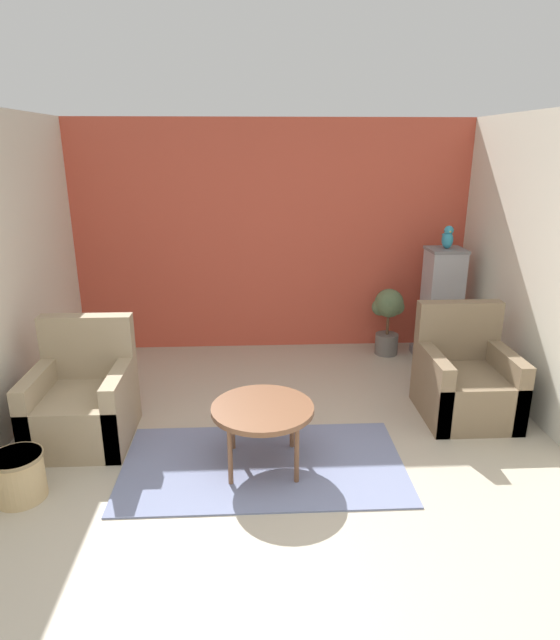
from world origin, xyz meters
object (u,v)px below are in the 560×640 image
object	(u,v)px
parrot	(447,238)
wicker_basket	(19,475)
coffee_table	(263,412)
birdcage	(441,307)
armchair_left	(83,404)
potted_plant	(388,315)
armchair_right	(465,383)

from	to	relation	value
parrot	wicker_basket	world-z (taller)	parrot
coffee_table	birdcage	xyz separation A→B (m)	(2.01, 2.05, 0.15)
coffee_table	parrot	world-z (taller)	parrot
armchair_left	potted_plant	world-z (taller)	armchair_left
armchair_left	birdcage	bearing A→B (deg)	24.45
potted_plant	armchair_left	bearing A→B (deg)	-149.33
birdcage	wicker_basket	size ratio (longest dim) A/B	3.58
parrot	potted_plant	bearing A→B (deg)	164.19
armchair_right	birdcage	world-z (taller)	birdcage
armchair_right	wicker_basket	world-z (taller)	armchair_right
armchair_right	potted_plant	bearing A→B (deg)	102.75
armchair_right	potted_plant	world-z (taller)	armchair_right
armchair_left	coffee_table	bearing A→B (deg)	-18.45
coffee_table	parrot	bearing A→B (deg)	45.66
armchair_right	potted_plant	distance (m)	1.53
coffee_table	potted_plant	world-z (taller)	potted_plant
birdcage	wicker_basket	xyz separation A→B (m)	(-3.67, -2.36, -0.42)
wicker_basket	parrot	bearing A→B (deg)	32.80
wicker_basket	armchair_left	bearing A→B (deg)	74.96
parrot	wicker_basket	xyz separation A→B (m)	(-3.67, -2.36, -1.19)
parrot	potted_plant	xyz separation A→B (m)	(-0.54, 0.15, -0.89)
coffee_table	birdcage	world-z (taller)	birdcage
wicker_basket	birdcage	bearing A→B (deg)	32.78
coffee_table	birdcage	distance (m)	2.88
coffee_table	parrot	size ratio (longest dim) A/B	3.02
armchair_left	parrot	distance (m)	3.94
armchair_right	birdcage	distance (m)	1.37
potted_plant	wicker_basket	world-z (taller)	potted_plant
birdcage	parrot	bearing A→B (deg)	90.00
coffee_table	armchair_right	bearing A→B (deg)	22.00
coffee_table	armchair_right	xyz separation A→B (m)	(1.80, 0.73, -0.14)
coffee_table	armchair_right	size ratio (longest dim) A/B	0.78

